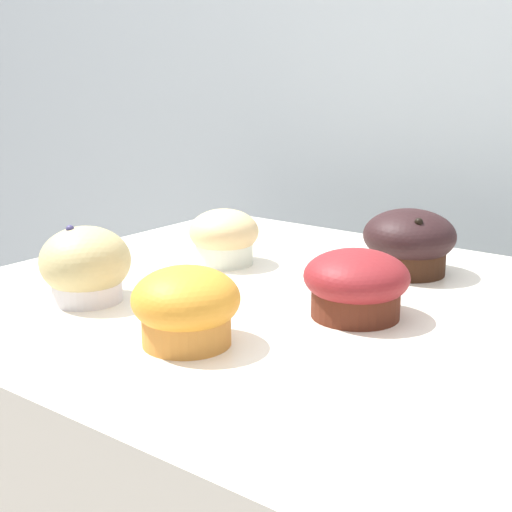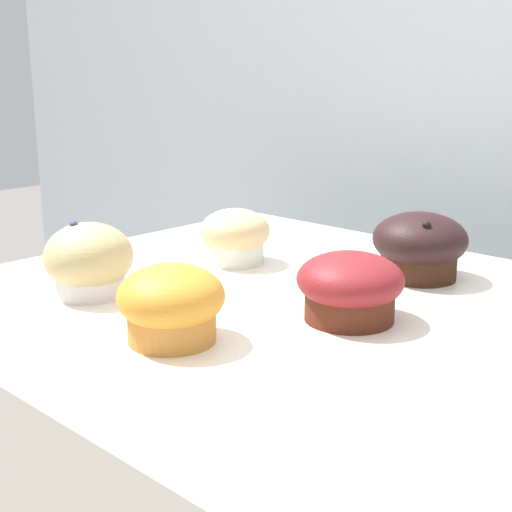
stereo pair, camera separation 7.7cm
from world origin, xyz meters
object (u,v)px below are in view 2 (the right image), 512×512
Objects in this scene: muffin_front_center at (235,236)px; muffin_front_right at (171,304)px; muffin_back_left at (350,287)px; muffin_front_left at (89,262)px; muffin_back_right at (419,246)px.

muffin_front_right is (0.15, -0.23, 0.00)m from muffin_front_center.
muffin_front_left is (-0.25, -0.13, 0.00)m from muffin_back_left.
muffin_back_left is at bearing 27.03° from muffin_front_left.
muffin_front_center reaches higher than muffin_back_left.
muffin_back_left is at bearing -81.19° from muffin_back_right.
muffin_back_right is 0.34m from muffin_front_right.
muffin_back_left is 1.08× the size of muffin_front_right.
muffin_front_center is at bearing -153.75° from muffin_back_right.
muffin_front_left is (-0.02, -0.20, 0.00)m from muffin_front_center.
muffin_front_center is 0.90× the size of muffin_front_right.
muffin_back_left is (0.23, -0.07, -0.00)m from muffin_front_center.
muffin_front_center is 0.20m from muffin_front_left.
muffin_back_right is 1.15× the size of muffin_front_left.
muffin_front_left is at bearing 171.03° from muffin_front_right.
muffin_front_right is at bearing -99.82° from muffin_back_right.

